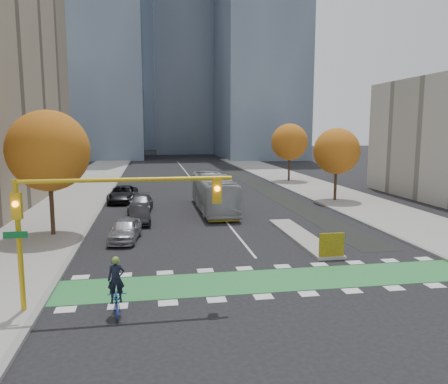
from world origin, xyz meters
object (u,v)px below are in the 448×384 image
object	(u,v)px
bus	(214,193)
parked_car_b	(139,215)
tree_east_far	(290,142)
cyclist	(117,295)
hazard_board	(332,245)
tree_east_near	(337,151)
parked_car_c	(141,203)
tree_west	(49,151)
parked_car_d	(123,194)
traffic_signal_west	(89,208)
parked_car_a	(125,230)

from	to	relation	value
bus	parked_car_b	size ratio (longest dim) A/B	2.75
tree_east_far	cyclist	size ratio (longest dim) A/B	3.35
hazard_board	bus	distance (m)	15.73
tree_east_near	tree_east_far	distance (m)	16.01
cyclist	parked_car_c	distance (m)	21.24
tree_west	parked_car_d	xyz separation A→B (m)	(3.71, 13.06, -4.85)
cyclist	bus	world-z (taller)	bus
parked_car_c	parked_car_b	bearing A→B (deg)	-85.52
traffic_signal_west	bus	xyz separation A→B (m)	(7.66, 19.83, -2.48)
bus	tree_west	bearing A→B (deg)	-148.25
parked_car_a	tree_west	bearing A→B (deg)	165.21
hazard_board	tree_west	world-z (taller)	tree_west
tree_west	tree_east_near	world-z (taller)	tree_west
tree_east_near	cyclist	world-z (taller)	tree_east_near
bus	parked_car_d	distance (m)	9.90
tree_west	traffic_signal_west	world-z (taller)	tree_west
hazard_board	parked_car_c	xyz separation A→B (m)	(-10.50, 15.86, -0.12)
hazard_board	traffic_signal_west	distance (m)	13.23
bus	cyclist	bearing A→B (deg)	-108.29
traffic_signal_west	cyclist	distance (m)	3.48
parked_car_b	parked_car_c	bearing A→B (deg)	85.23
traffic_signal_west	parked_car_c	world-z (taller)	traffic_signal_west
tree_east_far	parked_car_c	distance (m)	26.52
parked_car_b	cyclist	bearing A→B (deg)	-96.38
tree_east_far	bus	world-z (taller)	tree_east_far
cyclist	parked_car_c	bearing A→B (deg)	82.50
hazard_board	bus	bearing A→B (deg)	105.76
tree_east_near	traffic_signal_west	size ratio (longest dim) A/B	0.83
tree_east_far	parked_car_c	size ratio (longest dim) A/B	1.64
bus	parked_car_d	size ratio (longest dim) A/B	2.02
parked_car_a	parked_car_b	distance (m)	5.06
parked_car_c	tree_east_near	bearing A→B (deg)	10.45
bus	parked_car_b	world-z (taller)	bus
tree_west	tree_east_near	distance (m)	26.01
tree_east_far	parked_car_c	world-z (taller)	tree_east_far
parked_car_a	parked_car_c	xyz separation A→B (m)	(0.76, 10.00, -0.04)
tree_east_far	bus	xyz separation A→B (m)	(-12.77, -18.68, -3.69)
tree_west	bus	xyz separation A→B (m)	(11.73, 7.32, -4.06)
parked_car_a	traffic_signal_west	bearing A→B (deg)	-86.19
tree_east_near	parked_car_a	distance (m)	23.04
tree_east_near	parked_car_b	size ratio (longest dim) A/B	1.74
tree_east_near	tree_east_far	bearing A→B (deg)	88.21
hazard_board	parked_car_d	size ratio (longest dim) A/B	0.25
hazard_board	parked_car_c	distance (m)	19.03
parked_car_b	tree_west	bearing A→B (deg)	-155.64
traffic_signal_west	parked_car_d	distance (m)	25.79
parked_car_b	bus	bearing A→B (deg)	29.56
parked_car_d	hazard_board	bearing A→B (deg)	-56.22
bus	parked_car_c	distance (m)	6.34
parked_car_d	tree_east_far	bearing A→B (deg)	35.16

